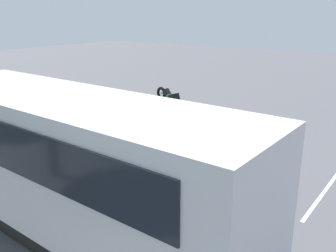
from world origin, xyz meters
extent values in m
plane|color=#4C4C51|center=(0.00, 0.00, 0.00)|extent=(80.00, 80.00, 0.00)
cube|color=silver|center=(-1.53, 5.34, 1.85)|extent=(9.43, 2.86, 2.80)
cube|color=black|center=(-1.57, 4.07, 2.41)|extent=(7.85, 0.34, 1.01)
cube|color=black|center=(-1.48, 6.61, 2.41)|extent=(7.85, 0.34, 1.01)
cube|color=red|center=(-1.57, 4.07, 1.29)|extent=(8.22, 0.34, 0.28)
cube|color=black|center=(-1.53, 5.34, 0.23)|extent=(8.68, 2.63, 0.45)
torus|color=black|center=(1.70, 4.08, 0.50)|extent=(1.01, 0.36, 1.00)
torus|color=black|center=(-4.84, 4.33, 0.50)|extent=(1.01, 0.36, 1.00)
cylinder|color=black|center=(-2.45, 2.41, 0.48)|extent=(0.15, 0.15, 0.78)
cube|color=black|center=(-2.46, 2.37, 0.05)|extent=(0.16, 0.28, 0.10)
cylinder|color=black|center=(-2.61, 2.45, 0.48)|extent=(0.15, 0.15, 0.78)
cube|color=black|center=(-2.62, 2.41, 0.05)|extent=(0.16, 0.28, 0.10)
cube|color=#D8F233|center=(-2.53, 2.43, 1.19)|extent=(0.44, 0.36, 0.65)
cube|color=silver|center=(-2.53, 2.43, 1.19)|extent=(0.45, 0.37, 0.06)
cylinder|color=#D8F233|center=(-2.30, 2.37, 1.20)|extent=(0.11, 0.11, 0.62)
sphere|color=tan|center=(-2.30, 2.37, 0.90)|extent=(0.11, 0.11, 0.09)
cylinder|color=#D8F233|center=(-2.76, 2.49, 1.20)|extent=(0.11, 0.11, 0.62)
sphere|color=tan|center=(-2.76, 2.49, 0.90)|extent=(0.11, 0.11, 0.09)
sphere|color=tan|center=(-2.53, 2.43, 1.65)|extent=(0.28, 0.28, 0.23)
cylinder|color=black|center=(-1.26, 2.80, 0.46)|extent=(0.13, 0.13, 0.75)
cube|color=black|center=(-1.26, 2.76, 0.05)|extent=(0.11, 0.26, 0.10)
cylinder|color=black|center=(-1.42, 2.79, 0.46)|extent=(0.13, 0.13, 0.75)
cube|color=black|center=(-1.42, 2.75, 0.05)|extent=(0.11, 0.26, 0.10)
cube|color=navy|center=(-1.34, 2.79, 1.14)|extent=(0.39, 0.30, 0.62)
cylinder|color=navy|center=(-1.10, 2.81, 1.16)|extent=(0.09, 0.09, 0.59)
sphere|color=tan|center=(-1.10, 2.81, 0.86)|extent=(0.09, 0.09, 0.09)
cylinder|color=navy|center=(-1.58, 2.78, 1.16)|extent=(0.09, 0.09, 0.59)
sphere|color=tan|center=(-1.58, 2.78, 0.86)|extent=(0.09, 0.09, 0.09)
sphere|color=tan|center=(-1.34, 2.79, 1.59)|extent=(0.24, 0.24, 0.23)
cylinder|color=black|center=(-0.25, 2.54, 0.48)|extent=(0.14, 0.14, 0.79)
cube|color=black|center=(-0.24, 2.50, 0.05)|extent=(0.16, 0.28, 0.10)
cylinder|color=black|center=(-0.41, 2.50, 0.48)|extent=(0.14, 0.14, 0.79)
cube|color=black|center=(-0.40, 2.46, 0.05)|extent=(0.16, 0.28, 0.10)
cube|color=#3F594C|center=(-0.33, 2.52, 1.21)|extent=(0.43, 0.36, 0.66)
cylinder|color=#3F594C|center=(-0.09, 2.57, 1.23)|extent=(0.11, 0.11, 0.63)
sphere|color=tan|center=(-0.09, 2.57, 0.91)|extent=(0.11, 0.11, 0.09)
cylinder|color=#3F594C|center=(-0.56, 2.47, 1.23)|extent=(0.11, 0.11, 0.63)
sphere|color=tan|center=(-0.56, 2.47, 0.91)|extent=(0.11, 0.11, 0.09)
sphere|color=tan|center=(-0.33, 2.52, 1.68)|extent=(0.29, 0.29, 0.24)
torus|color=black|center=(-0.26, 3.27, 0.30)|extent=(0.61, 0.19, 0.60)
cylinder|color=silver|center=(-0.26, 3.27, 0.30)|extent=(0.13, 0.11, 0.12)
torus|color=black|center=(-1.70, 3.43, 0.30)|extent=(0.61, 0.19, 0.60)
cylinder|color=silver|center=(-1.70, 3.43, 0.30)|extent=(0.13, 0.13, 0.12)
cylinder|color=silver|center=(-0.31, 3.28, 0.65)|extent=(0.32, 0.09, 0.67)
cube|color=red|center=(-0.90, 3.34, 0.63)|extent=(0.87, 0.37, 0.36)
cube|color=black|center=(-1.38, 3.40, 0.68)|extent=(0.54, 0.28, 0.20)
cylinder|color=silver|center=(-1.25, 3.52, 0.42)|extent=(0.46, 0.13, 0.08)
cylinder|color=black|center=(-0.36, 3.28, 0.95)|extent=(0.10, 0.58, 0.04)
torus|color=black|center=(1.31, -2.96, 0.30)|extent=(0.61, 0.28, 0.60)
cylinder|color=silver|center=(1.31, -2.96, 0.30)|extent=(0.14, 0.13, 0.12)
torus|color=black|center=(2.27, -3.22, 1.35)|extent=(0.85, 0.35, 0.85)
cylinder|color=silver|center=(2.27, -3.22, 1.35)|extent=(0.15, 0.15, 0.12)
cylinder|color=silver|center=(1.10, -2.90, 0.58)|extent=(0.66, 0.23, 0.31)
cube|color=#198C33|center=(1.51, -3.01, 1.00)|extent=(0.88, 0.49, 0.86)
cube|color=black|center=(1.79, -3.09, 1.38)|extent=(0.54, 0.34, 0.52)
cylinder|color=silver|center=(1.86, -3.25, 1.12)|extent=(0.38, 0.17, 0.38)
cylinder|color=black|center=(0.92, -2.86, 0.82)|extent=(0.19, 0.57, 0.04)
cube|color=black|center=(1.35, -2.97, 1.25)|extent=(0.55, 0.45, 0.53)
sphere|color=#0C59B2|center=(0.96, -2.87, 1.08)|extent=(0.32, 0.32, 0.26)
cylinder|color=black|center=(1.21, -2.75, 1.04)|extent=(0.47, 0.21, 0.18)
cylinder|color=black|center=(1.74, -2.89, 1.16)|extent=(0.37, 0.19, 0.35)
cylinder|color=black|center=(1.12, -3.09, 1.04)|extent=(0.47, 0.21, 0.18)
cylinder|color=black|center=(1.65, -3.24, 1.16)|extent=(0.37, 0.19, 0.35)
cube|color=orange|center=(0.02, -2.04, 0.01)|extent=(0.34, 0.34, 0.03)
cone|color=orange|center=(0.02, -2.04, 0.33)|extent=(0.26, 0.26, 0.60)
cylinder|color=white|center=(0.02, -2.04, 0.30)|extent=(0.19, 0.19, 0.07)
cube|color=white|center=(-5.88, -0.36, 0.00)|extent=(0.21, 4.50, 0.01)
cube|color=white|center=(-3.00, -0.36, 0.00)|extent=(0.19, 3.54, 0.01)
cube|color=white|center=(-0.11, -0.36, 0.00)|extent=(0.19, 3.65, 0.01)
cube|color=white|center=(2.77, -0.36, 0.00)|extent=(0.20, 4.14, 0.01)
cube|color=white|center=(5.65, -0.36, 0.00)|extent=(0.20, 4.03, 0.01)
camera|label=1|loc=(-7.76, 10.33, 4.97)|focal=39.41mm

